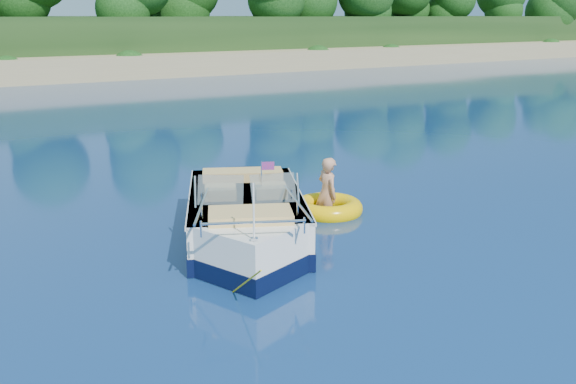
# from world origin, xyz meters

# --- Properties ---
(ground) EXTENTS (160.00, 160.00, 0.00)m
(ground) POSITION_xyz_m (0.00, 0.00, 0.00)
(ground) COLOR #0A204B
(ground) RESTS_ON ground
(motorboat) EXTENTS (3.64, 5.49, 1.96)m
(motorboat) POSITION_xyz_m (-0.70, 2.71, 0.38)
(motorboat) COLOR white
(motorboat) RESTS_ON ground
(tow_tube) EXTENTS (1.52, 1.52, 0.40)m
(tow_tube) POSITION_xyz_m (1.68, 3.50, 0.10)
(tow_tube) COLOR #FABD00
(tow_tube) RESTS_ON ground
(boy) EXTENTS (0.40, 0.88, 1.73)m
(boy) POSITION_xyz_m (1.66, 3.54, 0.00)
(boy) COLOR tan
(boy) RESTS_ON ground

